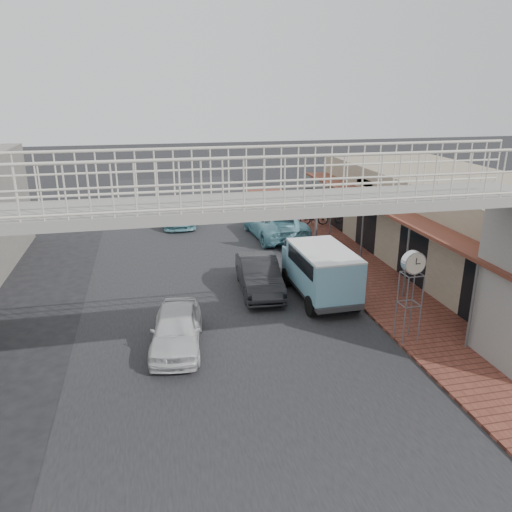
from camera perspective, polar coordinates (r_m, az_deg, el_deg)
name	(u,v)px	position (r m, az deg, el deg)	size (l,w,h in m)	color
ground	(230,328)	(17.00, -3.04, -8.24)	(120.00, 120.00, 0.00)	black
road_strip	(230,328)	(17.00, -3.04, -8.22)	(10.00, 60.00, 0.01)	black
sidewalk	(371,280)	(21.46, 12.96, -2.68)	(3.00, 40.00, 0.10)	brown
shophouse_row	(458,223)	(23.89, 22.06, 3.54)	(7.20, 18.00, 4.00)	gray
footbridge	(255,284)	(12.10, -0.15, -3.21)	(16.40, 2.40, 6.34)	gray
white_hatchback	(177,329)	(15.74, -9.07, -8.20)	(1.50, 3.72, 1.27)	silver
dark_sedan	(259,275)	(19.66, 0.34, -2.19)	(1.45, 4.16, 1.37)	black
angkot_curb	(274,223)	(27.01, 2.11, 3.77)	(2.48, 5.39, 1.50)	#73B7C7
angkot_far	(177,213)	(30.00, -9.07, 4.89)	(1.85, 4.56, 1.32)	#66A5B2
angkot_van	(321,267)	(18.92, 7.44, -1.21)	(2.02, 4.23, 2.06)	black
motorcycle_near	(335,253)	(23.15, 9.03, 0.35)	(0.53, 1.53, 0.80)	black
motorcycle_far	(314,216)	(29.20, 6.68, 4.51)	(0.48, 1.69, 1.01)	black
street_clock	(413,267)	(15.83, 17.50, -1.19)	(0.72, 0.58, 2.94)	#59595B
arrow_sign	(335,199)	(23.36, 9.01, 6.43)	(2.00, 1.28, 3.38)	#59595B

